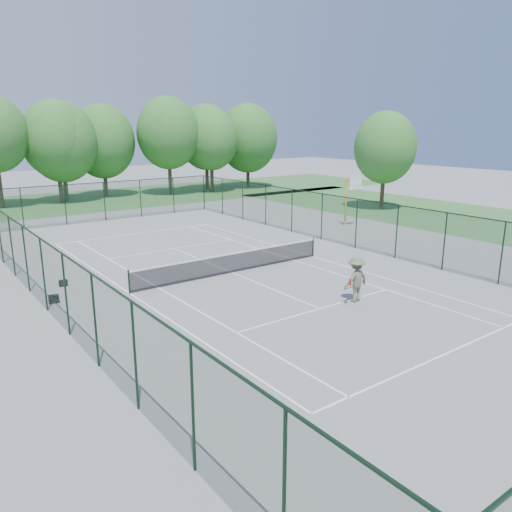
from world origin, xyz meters
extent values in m
plane|color=gray|center=(0.00, 0.00, 0.00)|extent=(140.00, 140.00, 0.00)
cube|color=#3D7335|center=(0.00, 30.00, 0.01)|extent=(80.00, 16.00, 0.01)
cube|color=#3D7335|center=(24.00, 4.00, 0.01)|extent=(14.00, 40.00, 0.01)
cube|color=white|center=(0.00, 11.88, 0.00)|extent=(10.97, 0.08, 0.01)
cube|color=white|center=(0.00, -11.88, 0.00)|extent=(10.97, 0.08, 0.01)
cube|color=white|center=(0.00, 6.40, 0.00)|extent=(8.23, 0.08, 0.01)
cube|color=white|center=(0.00, -6.40, 0.00)|extent=(8.23, 0.08, 0.01)
cube|color=white|center=(5.49, 0.00, 0.00)|extent=(0.08, 23.77, 0.01)
cube|color=white|center=(-5.49, 0.00, 0.00)|extent=(0.08, 23.77, 0.01)
cube|color=white|center=(4.12, 0.00, 0.00)|extent=(0.08, 23.77, 0.01)
cube|color=white|center=(-4.12, 0.00, 0.00)|extent=(0.08, 23.77, 0.01)
cube|color=white|center=(0.00, 0.00, 0.00)|extent=(0.08, 12.80, 0.01)
cylinder|color=black|center=(-5.50, 0.00, 0.55)|extent=(0.08, 0.08, 1.10)
cylinder|color=black|center=(5.50, 0.00, 0.55)|extent=(0.08, 0.08, 1.10)
cube|color=black|center=(0.00, 0.00, 0.50)|extent=(11.00, 0.02, 0.96)
cube|color=white|center=(0.00, 0.00, 1.00)|extent=(11.00, 0.05, 0.07)
cube|color=#1E3E28|center=(0.00, 18.00, 1.50)|extent=(18.00, 0.02, 3.00)
cube|color=#1E3E28|center=(9.00, 0.00, 1.50)|extent=(0.02, 36.00, 3.00)
cube|color=#1E3E28|center=(-9.00, 0.00, 1.50)|extent=(0.02, 36.00, 3.00)
cube|color=black|center=(0.00, 18.00, 3.00)|extent=(18.00, 0.05, 0.05)
cube|color=black|center=(9.00, 0.00, 3.00)|extent=(0.05, 36.00, 0.05)
cube|color=black|center=(-9.00, 0.00, 3.00)|extent=(0.05, 36.00, 0.05)
cylinder|color=#443421|center=(0.00, 30.00, 2.10)|extent=(0.40, 0.40, 4.20)
ellipsoid|color=#3E7F33|center=(0.00, 30.00, 6.00)|extent=(6.40, 6.40, 7.40)
cylinder|color=#443421|center=(16.50, 30.00, 2.10)|extent=(0.40, 0.40, 4.20)
ellipsoid|color=#3E7F33|center=(16.50, 30.00, 6.00)|extent=(6.40, 6.40, 7.40)
cylinder|color=gold|center=(13.92, 5.60, 1.75)|extent=(0.12, 0.12, 3.50)
cube|color=gold|center=(13.92, 5.15, 3.35)|extent=(0.08, 0.90, 0.08)
cube|color=white|center=(13.92, 4.70, 3.20)|extent=(1.20, 0.05, 0.90)
torus|color=orange|center=(13.92, 4.47, 3.05)|extent=(0.48, 0.48, 0.02)
cylinder|color=#443421|center=(22.16, 9.01, 1.89)|extent=(0.36, 0.36, 3.78)
ellipsoid|color=#3E7F33|center=(22.16, 9.01, 5.40)|extent=(5.40, 5.40, 6.30)
cube|color=black|center=(-8.54, 0.76, 0.17)|extent=(0.46, 0.33, 0.34)
cube|color=black|center=(-7.56, 2.86, 0.15)|extent=(0.40, 0.27, 0.29)
imported|color=#63694E|center=(1.82, -6.61, 0.97)|extent=(1.26, 0.72, 1.95)
sphere|color=#C3E43E|center=(2.78, -6.21, 0.74)|extent=(0.07, 0.07, 0.07)
camera|label=1|loc=(-13.43, -20.25, 7.21)|focal=35.00mm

